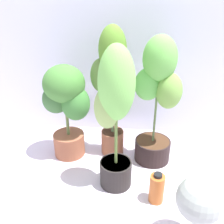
% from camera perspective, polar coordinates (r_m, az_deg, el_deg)
% --- Properties ---
extents(ground_plane, '(8.00, 8.00, 0.00)m').
position_cam_1_polar(ground_plane, '(1.75, -0.65, -17.89)').
color(ground_plane, silver).
rests_on(ground_plane, ground).
extents(mylar_back_wall, '(3.20, 0.01, 2.00)m').
position_cam_1_polar(mylar_back_wall, '(2.12, 1.62, 20.33)').
color(mylar_back_wall, silver).
rests_on(mylar_back_wall, ground).
extents(potted_plant_center, '(0.30, 0.26, 0.97)m').
position_cam_1_polar(potted_plant_center, '(1.51, 0.57, -0.12)').
color(potted_plant_center, '#282422').
rests_on(potted_plant_center, ground).
extents(potted_plant_back_center, '(0.38, 0.27, 1.02)m').
position_cam_1_polar(potted_plant_back_center, '(1.83, 0.12, 6.81)').
color(potted_plant_back_center, brown).
rests_on(potted_plant_back_center, ground).
extents(potted_plant_back_right, '(0.41, 0.31, 0.97)m').
position_cam_1_polar(potted_plant_back_right, '(1.80, 10.22, 2.89)').
color(potted_plant_back_right, black).
rests_on(potted_plant_back_right, ground).
extents(potted_plant_back_left, '(0.40, 0.32, 0.75)m').
position_cam_1_polar(potted_plant_back_left, '(1.89, -10.45, 2.04)').
color(potted_plant_back_left, '#985439').
rests_on(potted_plant_back_left, ground).
extents(floor_fan, '(0.32, 0.32, 0.42)m').
position_cam_1_polar(floor_fan, '(1.37, 19.33, -18.93)').
color(floor_fan, '#1F222B').
rests_on(floor_fan, ground).
extents(nutrient_bottle, '(0.09, 0.09, 0.21)m').
position_cam_1_polar(nutrient_bottle, '(1.66, 10.19, -16.79)').
color(nutrient_bottle, '#BF5F27').
rests_on(nutrient_bottle, ground).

